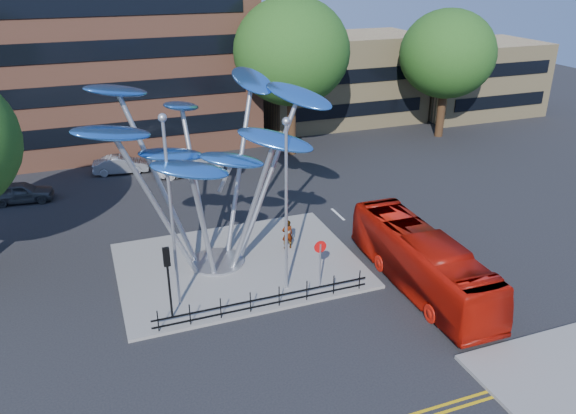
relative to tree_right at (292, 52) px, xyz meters
name	(u,v)px	position (x,y,z in m)	size (l,w,h in m)	color
ground	(300,328)	(-8.00, -22.00, -8.04)	(120.00, 120.00, 0.00)	black
traffic_island	(239,265)	(-9.00, -16.00, -7.96)	(12.00, 9.00, 0.15)	slate
low_building_near	(340,79)	(8.00, 8.00, -4.04)	(15.00, 8.00, 8.00)	tan
low_building_far	(475,78)	(22.00, 6.00, -4.54)	(12.00, 8.00, 7.00)	tan
tree_right	(292,52)	(0.00, 0.00, 0.00)	(8.80, 8.80, 12.11)	black
tree_far	(447,54)	(14.00, 0.00, -0.93)	(8.00, 8.00, 10.81)	black
leaf_sculpture	(208,136)	(-10.07, -15.32, -1.16)	(12.72, 9.54, 9.51)	#9EA0A5
street_lamp_left	(170,198)	(-12.50, -18.50, -2.68)	(0.36, 0.36, 8.80)	#9EA0A5
street_lamp_right	(286,192)	(-7.50, -19.00, -2.94)	(0.36, 0.36, 8.30)	#9EA0A5
traffic_light_island	(168,268)	(-13.00, -19.50, -5.42)	(0.28, 0.18, 3.42)	black
no_entry_sign_island	(320,256)	(-6.00, -19.48, -6.22)	(0.60, 0.10, 2.45)	#9EA0A5
pedestrian_railing_front	(265,301)	(-9.00, -20.30, -7.48)	(10.00, 0.06, 1.00)	black
red_bus	(421,261)	(-1.40, -20.92, -6.62)	(2.38, 10.15, 2.83)	#AD1208
pedestrian	(287,234)	(-6.06, -15.29, -7.05)	(0.61, 0.40, 1.67)	gray
parked_car_left	(21,192)	(-19.85, -3.03, -7.36)	(1.59, 3.95, 1.35)	#43474B
parked_car_mid	(121,165)	(-13.31, 0.22, -7.39)	(1.37, 3.93, 1.30)	#A5A9AD
parked_car_right	(189,165)	(-8.69, -1.83, -7.29)	(2.08, 5.12, 1.49)	silver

